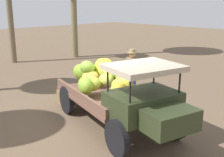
# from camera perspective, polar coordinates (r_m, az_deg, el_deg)

# --- Properties ---
(ground_plane) EXTENTS (60.00, 60.00, 0.00)m
(ground_plane) POSITION_cam_1_polar(r_m,az_deg,el_deg) (7.79, -1.97, -8.56)
(ground_plane) COLOR brown
(truck) EXTENTS (4.65, 2.57, 1.85)m
(truck) POSITION_cam_1_polar(r_m,az_deg,el_deg) (7.13, 1.36, -2.61)
(truck) COLOR #2E371F
(truck) RESTS_ON ground
(farmer) EXTENTS (0.55, 0.51, 1.71)m
(farmer) POSITION_cam_1_polar(r_m,az_deg,el_deg) (9.12, 4.05, 1.42)
(farmer) COLOR #444D6D
(farmer) RESTS_ON ground
(wooden_crate) EXTENTS (0.42, 0.51, 0.45)m
(wooden_crate) POSITION_cam_1_polar(r_m,az_deg,el_deg) (9.13, -9.29, -3.63)
(wooden_crate) COLOR olive
(wooden_crate) RESTS_ON ground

